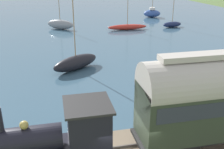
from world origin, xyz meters
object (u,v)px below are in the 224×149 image
sailboat_gray (60,24)px  sailboat_blue (152,13)px  sailboat_navy (172,24)px  sailboat_black (76,62)px  sailboat_red (127,27)px  steam_locomotive (61,134)px

sailboat_gray → sailboat_blue: 19.96m
sailboat_gray → sailboat_navy: sailboat_navy is taller
sailboat_gray → sailboat_black: sailboat_black is taller
sailboat_gray → sailboat_navy: size_ratio=0.74×
sailboat_blue → sailboat_navy: (-10.29, 0.38, -0.23)m
sailboat_black → sailboat_navy: 23.91m
sailboat_gray → sailboat_blue: sailboat_blue is taller
sailboat_red → sailboat_navy: (0.36, -7.72, 0.12)m
sailboat_gray → sailboat_navy: 18.11m
steam_locomotive → sailboat_blue: size_ratio=0.65×
sailboat_red → sailboat_navy: bearing=-86.9°
sailboat_gray → sailboat_blue: size_ratio=0.83×
steam_locomotive → sailboat_gray: size_ratio=0.78×
steam_locomotive → sailboat_black: 13.96m
sailboat_blue → sailboat_navy: 10.30m
steam_locomotive → sailboat_gray: (32.71, -1.10, -1.49)m
sailboat_red → steam_locomotive: bearing=159.7°
sailboat_navy → sailboat_red: bearing=86.8°
sailboat_gray → sailboat_navy: (-2.40, -17.95, -0.20)m
steam_locomotive → sailboat_red: (29.95, -11.33, -1.82)m
steam_locomotive → sailboat_gray: 32.76m
sailboat_black → sailboat_blue: bearing=-67.8°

